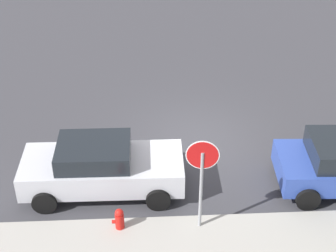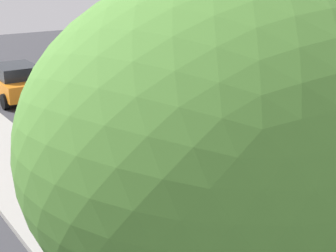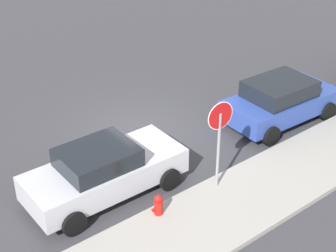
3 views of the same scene
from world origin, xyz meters
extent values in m
plane|color=#38383D|center=(0.00, 0.00, 0.00)|extent=(60.00, 60.00, 0.00)
cylinder|color=gray|center=(0.25, 3.85, 1.18)|extent=(0.08, 0.08, 2.35)
cylinder|color=white|center=(0.25, 3.85, 2.28)|extent=(0.77, 0.09, 0.77)
cylinder|color=red|center=(0.25, 3.85, 2.28)|extent=(0.72, 0.10, 0.72)
cube|color=silver|center=(2.68, 2.16, 0.65)|extent=(4.29, 1.76, 0.70)
cube|color=black|center=(2.88, 2.16, 1.24)|extent=(1.92, 1.53, 0.49)
cylinder|color=black|center=(4.14, 3.00, 0.32)|extent=(0.64, 0.23, 0.64)
cylinder|color=black|center=(4.12, 1.29, 0.32)|extent=(0.64, 0.23, 0.64)
cylinder|color=black|center=(1.23, 3.03, 0.32)|extent=(0.64, 0.23, 0.64)
cylinder|color=black|center=(1.22, 1.32, 0.32)|extent=(0.64, 0.23, 0.64)
cylinder|color=black|center=(-2.62, 3.22, 0.32)|extent=(0.65, 0.25, 0.64)
cylinder|color=black|center=(-2.70, 1.40, 0.32)|extent=(0.65, 0.25, 0.64)
cylinder|color=red|center=(2.20, 3.82, 0.28)|extent=(0.22, 0.22, 0.55)
sphere|color=red|center=(2.20, 3.82, 0.61)|extent=(0.21, 0.21, 0.21)
cylinder|color=red|center=(2.35, 3.82, 0.33)|extent=(0.08, 0.09, 0.09)
camera|label=1|loc=(1.51, 13.11, 9.11)|focal=55.00mm
camera|label=2|loc=(-11.58, 8.68, 5.73)|focal=55.00mm
camera|label=3|loc=(8.27, 11.82, 8.50)|focal=55.00mm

